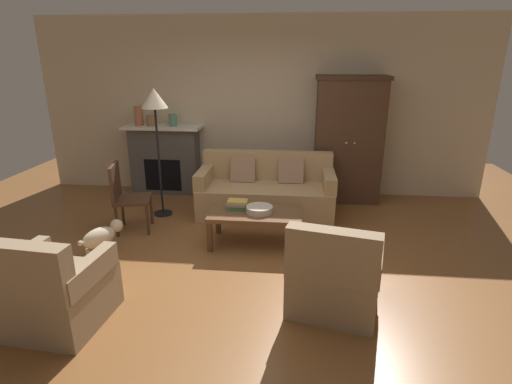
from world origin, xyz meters
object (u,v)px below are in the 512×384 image
object	(u,v)px
fireplace	(165,159)
armchair_near_right	(334,277)
couch	(266,192)
coffee_table	(255,216)
armoire	(348,140)
book_stack	(237,205)
side_chair_wooden	(125,193)
fruit_bowl	(259,209)
floor_lamp	(155,106)
mantel_vase_bronze	(151,121)
dog	(102,237)
mantel_vase_jade	(173,120)
armchair_near_left	(53,292)
mantel_vase_terracotta	(139,116)

from	to	relation	value
fireplace	armchair_near_right	world-z (taller)	fireplace
couch	armchair_near_right	size ratio (longest dim) A/B	2.09
coffee_table	armchair_near_right	xyz separation A→B (m)	(0.84, -1.24, -0.05)
armoire	armchair_near_right	size ratio (longest dim) A/B	2.09
book_stack	side_chair_wooden	bearing A→B (deg)	173.93
couch	side_chair_wooden	distance (m)	1.94
coffee_table	fruit_bowl	size ratio (longest dim) A/B	3.45
floor_lamp	couch	bearing A→B (deg)	7.66
mantel_vase_bronze	dog	world-z (taller)	mantel_vase_bronze
armoire	coffee_table	world-z (taller)	armoire
armchair_near_right	side_chair_wooden	distance (m)	2.95
couch	dog	xyz separation A→B (m)	(-1.75, -1.54, -0.07)
armoire	floor_lamp	xyz separation A→B (m)	(-2.69, -0.94, 0.59)
fruit_bowl	mantel_vase_jade	xyz separation A→B (m)	(-1.56, 1.85, 0.76)
couch	mantel_vase_jade	world-z (taller)	mantel_vase_jade
mantel_vase_bronze	couch	bearing A→B (deg)	-22.52
fruit_bowl	armchair_near_left	xyz separation A→B (m)	(-1.57, -1.71, -0.14)
fruit_bowl	mantel_vase_terracotta	world-z (taller)	mantel_vase_terracotta
fireplace	armchair_near_right	xyz separation A→B (m)	(2.53, -3.09, -0.25)
mantel_vase_bronze	floor_lamp	size ratio (longest dim) A/B	0.09
couch	fruit_bowl	bearing A→B (deg)	-89.99
armoire	armchair_near_right	distance (m)	3.11
coffee_table	dog	bearing A→B (deg)	-163.41
armchair_near_left	side_chair_wooden	distance (m)	1.98
fruit_bowl	side_chair_wooden	world-z (taller)	side_chair_wooden
mantel_vase_terracotta	fruit_bowl	bearing A→B (deg)	-41.05
book_stack	floor_lamp	xyz separation A→B (m)	(-1.21, 0.76, 1.08)
mantel_vase_bronze	mantel_vase_terracotta	bearing A→B (deg)	180.00
armoire	fruit_bowl	xyz separation A→B (m)	(-1.21, -1.79, -0.51)
mantel_vase_bronze	fruit_bowl	bearing A→B (deg)	-43.88
fireplace	book_stack	world-z (taller)	fireplace
armchair_near_left	book_stack	bearing A→B (deg)	54.31
coffee_table	dog	distance (m)	1.78
mantel_vase_bronze	armchair_near_right	world-z (taller)	mantel_vase_bronze
fruit_bowl	mantel_vase_terracotta	bearing A→B (deg)	138.95
armchair_near_right	mantel_vase_jade	bearing A→B (deg)	127.41
armoire	side_chair_wooden	distance (m)	3.37
mantel_vase_jade	fireplace	bearing A→B (deg)	174.31
armoire	armchair_near_left	bearing A→B (deg)	-128.49
mantel_vase_terracotta	mantel_vase_bronze	distance (m)	0.21
couch	mantel_vase_terracotta	bearing A→B (deg)	159.42
couch	mantel_vase_jade	size ratio (longest dim) A/B	10.08
fruit_bowl	book_stack	xyz separation A→B (m)	(-0.28, 0.10, 0.02)
armchair_near_left	armchair_near_right	distance (m)	2.41
mantel_vase_jade	floor_lamp	world-z (taller)	floor_lamp
book_stack	side_chair_wooden	xyz separation A→B (m)	(-1.48, 0.16, 0.04)
armoire	armchair_near_right	bearing A→B (deg)	-97.90
floor_lamp	armchair_near_right	bearing A→B (deg)	-42.39
book_stack	dog	distance (m)	1.60
couch	mantel_vase_bronze	distance (m)	2.26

